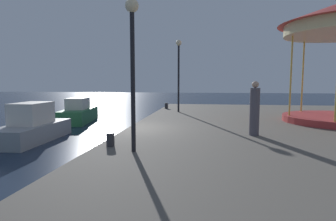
{
  "coord_description": "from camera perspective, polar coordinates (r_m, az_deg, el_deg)",
  "views": [
    {
      "loc": [
        3.24,
        -11.09,
        2.69
      ],
      "look_at": [
        1.2,
        3.4,
        1.19
      ],
      "focal_mm": 29.78,
      "sensor_mm": 36.0,
      "label": 1
    }
  ],
  "objects": [
    {
      "name": "motorboat_grey",
      "position": [
        14.21,
        -26.1,
        -3.05
      ],
      "size": [
        1.89,
        4.32,
        1.76
      ],
      "color": "gray",
      "rests_on": "ground"
    },
    {
      "name": "bollard_center",
      "position": [
        19.91,
        -0.34,
        0.97
      ],
      "size": [
        0.24,
        0.24,
        0.4
      ],
      "primitive_type": "cylinder",
      "color": "#2D2D33",
      "rests_on": "quay_dock"
    },
    {
      "name": "motorboat_green",
      "position": [
        19.76,
        -17.84,
        -0.46
      ],
      "size": [
        2.37,
        4.66,
        1.64
      ],
      "color": "#236638",
      "rests_on": "ground"
    },
    {
      "name": "lamp_post_far_end",
      "position": [
        17.64,
        2.19,
        9.62
      ],
      "size": [
        0.36,
        0.36,
        4.49
      ],
      "color": "black",
      "rests_on": "quay_dock"
    },
    {
      "name": "ground_plane",
      "position": [
        11.86,
        -8.13,
        -7.31
      ],
      "size": [
        120.0,
        120.0,
        0.0
      ],
      "primitive_type": "plane",
      "color": "#162338"
    },
    {
      "name": "quay_dock",
      "position": [
        11.87,
        25.38,
        -5.84
      ],
      "size": [
        13.58,
        25.66,
        0.8
      ],
      "primitive_type": "cube",
      "color": "#5B564F",
      "rests_on": "ground"
    },
    {
      "name": "person_mid_promenade",
      "position": [
        10.31,
        17.3,
        0.11
      ],
      "size": [
        0.34,
        0.34,
        1.92
      ],
      "color": "#514C56",
      "rests_on": "quay_dock"
    },
    {
      "name": "bollard_north",
      "position": [
        8.43,
        -11.71,
        -5.84
      ],
      "size": [
        0.24,
        0.24,
        0.4
      ],
      "primitive_type": "cylinder",
      "color": "#2D2D33",
      "rests_on": "quay_dock"
    },
    {
      "name": "lamp_post_mid_promenade",
      "position": [
        7.56,
        -7.29,
        12.62
      ],
      "size": [
        0.36,
        0.36,
        4.04
      ],
      "color": "black",
      "rests_on": "quay_dock"
    }
  ]
}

